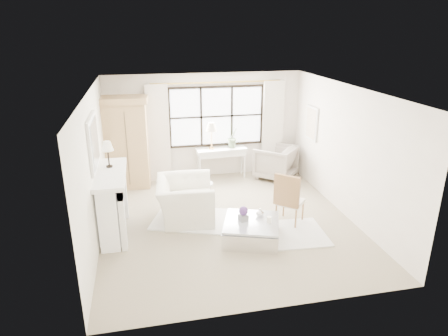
{
  "coord_description": "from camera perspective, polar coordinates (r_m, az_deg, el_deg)",
  "views": [
    {
      "loc": [
        -1.6,
        -7.18,
        3.82
      ],
      "look_at": [
        -0.04,
        0.2,
        1.1
      ],
      "focal_mm": 32.0,
      "sensor_mm": 36.0,
      "label": 1
    }
  ],
  "objects": [
    {
      "name": "floor",
      "position": [
        8.29,
        0.56,
        -7.63
      ],
      "size": [
        5.5,
        5.5,
        0.0
      ],
      "primitive_type": "plane",
      "color": "gray",
      "rests_on": "ground"
    },
    {
      "name": "planter_box",
      "position": [
        7.48,
        2.78,
        -7.11
      ],
      "size": [
        0.18,
        0.18,
        0.11
      ],
      "primitive_type": "cube",
      "rotation": [
        0.0,
        0.0,
        0.25
      ],
      "color": "slate",
      "rests_on": "coffee_table"
    },
    {
      "name": "coffee_table",
      "position": [
        7.58,
        3.93,
        -8.93
      ],
      "size": [
        1.27,
        1.27,
        0.38
      ],
      "rotation": [
        0.0,
        0.0,
        -0.33
      ],
      "color": "silver",
      "rests_on": "floor"
    },
    {
      "name": "curtain_rod",
      "position": [
        10.13,
        -1.04,
        12.14
      ],
      "size": [
        3.3,
        0.04,
        0.04
      ],
      "primitive_type": "cylinder",
      "rotation": [
        0.0,
        1.57,
        0.0
      ],
      "color": "#B8933F",
      "rests_on": "wall_back"
    },
    {
      "name": "french_chair",
      "position": [
        8.21,
        9.31,
        -5.8
      ],
      "size": [
        0.68,
        0.68,
        1.08
      ],
      "rotation": [
        0.0,
        0.0,
        2.4
      ],
      "color": "#9F7042",
      "rests_on": "floor"
    },
    {
      "name": "pillar_candle",
      "position": [
        7.44,
        6.45,
        -7.35
      ],
      "size": [
        0.09,
        0.09,
        0.12
      ],
      "primitive_type": "cylinder",
      "color": "white",
      "rests_on": "coffee_table"
    },
    {
      "name": "mantel_lamp",
      "position": [
        7.8,
        -16.32,
        2.86
      ],
      "size": [
        0.22,
        0.22,
        0.51
      ],
      "color": "black",
      "rests_on": "fireplace"
    },
    {
      "name": "window_pane",
      "position": [
        10.34,
        -1.08,
        7.4
      ],
      "size": [
        2.4,
        0.02,
        1.5
      ],
      "primitive_type": "cube",
      "color": "white",
      "rests_on": "wall_back"
    },
    {
      "name": "side_table",
      "position": [
        8.94,
        -2.86,
        -3.19
      ],
      "size": [
        0.4,
        0.4,
        0.51
      ],
      "color": "white",
      "rests_on": "floor"
    },
    {
      "name": "orchid_plant",
      "position": [
        10.35,
        1.27,
        4.37
      ],
      "size": [
        0.38,
        0.36,
        0.53
      ],
      "primitive_type": "imported",
      "rotation": [
        0.0,
        0.0,
        0.59
      ],
      "color": "#546946",
      "rests_on": "console_table"
    },
    {
      "name": "wall_front",
      "position": [
        5.32,
        7.09,
        -8.02
      ],
      "size": [
        5.0,
        0.0,
        5.0
      ],
      "primitive_type": "plane",
      "rotation": [
        -1.57,
        0.0,
        0.0
      ],
      "color": "silver",
      "rests_on": "ground"
    },
    {
      "name": "fireplace",
      "position": [
        7.88,
        -15.84,
        -4.74
      ],
      "size": [
        0.58,
        1.66,
        1.26
      ],
      "color": "white",
      "rests_on": "ground"
    },
    {
      "name": "window_frame",
      "position": [
        10.33,
        -1.07,
        7.39
      ],
      "size": [
        2.5,
        0.04,
        1.5
      ],
      "primitive_type": null,
      "color": "black",
      "rests_on": "wall_back"
    },
    {
      "name": "coffee_vase",
      "position": [
        7.65,
        5.14,
        -6.33
      ],
      "size": [
        0.18,
        0.18,
        0.16
      ],
      "primitive_type": "imported",
      "rotation": [
        0.0,
        0.0,
        -0.19
      ],
      "color": "silver",
      "rests_on": "coffee_table"
    },
    {
      "name": "wall_back",
      "position": [
        10.36,
        -2.73,
        5.99
      ],
      "size": [
        5.0,
        0.0,
        5.0
      ],
      "primitive_type": "plane",
      "rotation": [
        1.57,
        0.0,
        0.0
      ],
      "color": "beige",
      "rests_on": "ground"
    },
    {
      "name": "wall_right",
      "position": [
        8.63,
        17.02,
        2.29
      ],
      "size": [
        0.0,
        5.5,
        5.5
      ],
      "primitive_type": "plane",
      "rotation": [
        1.57,
        0.0,
        -1.57
      ],
      "color": "white",
      "rests_on": "ground"
    },
    {
      "name": "club_armchair",
      "position": [
        8.28,
        -5.58,
        -4.54
      ],
      "size": [
        1.24,
        1.39,
        0.84
      ],
      "primitive_type": "imported",
      "rotation": [
        0.0,
        0.0,
        1.48
      ],
      "color": "white",
      "rests_on": "floor"
    },
    {
      "name": "console_lamp",
      "position": [
        10.16,
        -1.81,
        5.77
      ],
      "size": [
        0.28,
        0.28,
        0.69
      ],
      "color": "#AB793B",
      "rests_on": "console_table"
    },
    {
      "name": "art_canvas",
      "position": [
        10.02,
        12.31,
        6.26
      ],
      "size": [
        0.01,
        0.52,
        0.72
      ],
      "primitive_type": "cube",
      "color": "beige",
      "rests_on": "wall_right"
    },
    {
      "name": "wingback_chair",
      "position": [
        10.51,
        7.38,
        0.84
      ],
      "size": [
        1.33,
        1.32,
        0.87
      ],
      "primitive_type": "imported",
      "rotation": [
        0.0,
        0.0,
        -2.31
      ],
      "color": "gray",
      "rests_on": "floor"
    },
    {
      "name": "wall_left",
      "position": [
        7.65,
        -18.02,
        -0.05
      ],
      "size": [
        0.0,
        5.5,
        5.5
      ],
      "primitive_type": "plane",
      "rotation": [
        1.57,
        0.0,
        1.57
      ],
      "color": "white",
      "rests_on": "ground"
    },
    {
      "name": "rug_right",
      "position": [
        7.89,
        8.76,
        -9.31
      ],
      "size": [
        1.59,
        1.24,
        0.03
      ],
      "primitive_type": "cube",
      "rotation": [
        0.0,
        0.0,
        -0.06
      ],
      "color": "silver",
      "rests_on": "floor"
    },
    {
      "name": "art_frame",
      "position": [
        10.03,
        12.41,
        6.27
      ],
      "size": [
        0.04,
        0.62,
        0.82
      ],
      "primitive_type": "cube",
      "color": "silver",
      "rests_on": "wall_right"
    },
    {
      "name": "ceiling",
      "position": [
        7.44,
        0.63,
        11.15
      ],
      "size": [
        5.5,
        5.5,
        0.0
      ],
      "primitive_type": "plane",
      "rotation": [
        3.14,
        0.0,
        0.0
      ],
      "color": "silver",
      "rests_on": "ground"
    },
    {
      "name": "curtain_left",
      "position": [
        10.17,
        -9.33,
        4.82
      ],
      "size": [
        0.55,
        0.1,
        2.47
      ],
      "primitive_type": "cube",
      "color": "beige",
      "rests_on": "ground"
    },
    {
      "name": "mirror_frame",
      "position": [
        7.5,
        -18.18,
        3.49
      ],
      "size": [
        0.05,
        1.15,
        0.95
      ],
      "primitive_type": "cube",
      "color": "white",
      "rests_on": "wall_left"
    },
    {
      "name": "mirror_glass",
      "position": [
        7.5,
        -17.96,
        3.51
      ],
      "size": [
        0.02,
        1.0,
        0.8
      ],
      "primitive_type": "cube",
      "color": "silver",
      "rests_on": "wall_left"
    },
    {
      "name": "curtain_right",
      "position": [
        10.72,
        6.95,
        5.71
      ],
      "size": [
        0.55,
        0.1,
        2.47
      ],
      "primitive_type": "cube",
      "color": "beige",
      "rests_on": "ground"
    },
    {
      "name": "armoire",
      "position": [
        9.96,
        -13.69,
        3.62
      ],
      "size": [
        1.18,
        0.8,
        2.24
      ],
      "rotation": [
        0.0,
        0.0,
        -0.09
      ],
      "color": "tan",
      "rests_on": "floor"
    },
    {
      "name": "planter_flowers",
      "position": [
        7.42,
        2.79,
        -6.13
      ],
      "size": [
        0.17,
        0.17,
        0.17
      ],
      "primitive_type": "sphere",
      "color": "#542E73",
      "rests_on": "planter_box"
    },
    {
      "name": "rug_left",
      "position": [
        8.37,
        -4.39,
        -7.32
      ],
      "size": [
        1.92,
        1.63,
        0.03
      ],
      "primitive_type": "cube",
      "rotation": [
        0.0,
        0.0,
        -0.35
      ],
      "color": "white",
      "rests_on": "floor"
    },
    {
      "name": "console_table",
      "position": [
        10.47,
        -0.39,
        0.75
      ],
      "size": [
        1.33,
        0.53,
        0.8
      ],
      "rotation": [
        0.0,
        0.0,
        0.06
      ],
      "color": "silver",
      "rests_on": "floor"
    }
  ]
}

